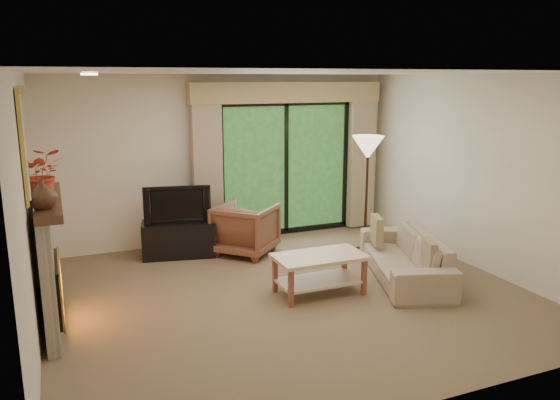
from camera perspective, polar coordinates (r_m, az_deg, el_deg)
name	(u,v)px	position (r m, az deg, el deg)	size (l,w,h in m)	color
floor	(290,294)	(6.66, 1.01, -9.80)	(5.50, 5.50, 0.00)	#796047
ceiling	(290,73)	(6.16, 1.10, 13.17)	(5.50, 5.50, 0.00)	white
wall_back	(226,159)	(8.60, -5.67, 4.27)	(5.00, 5.00, 0.00)	beige
wall_front	(426,250)	(4.19, 14.98, -5.08)	(5.00, 5.00, 0.00)	beige
wall_left	(29,210)	(5.78, -24.78, -0.96)	(5.00, 5.00, 0.00)	beige
wall_right	(478,173)	(7.79, 19.94, 2.70)	(5.00, 5.00, 0.00)	beige
fireplace	(48,263)	(6.13, -23.07, -6.06)	(0.24, 1.70, 1.37)	gray
mirror	(26,140)	(5.87, -24.97, 5.67)	(0.07, 1.45, 1.02)	gold
sliding_door	(286,168)	(8.92, 0.61, 3.33)	(2.26, 0.10, 2.16)	black
curtain_left	(207,168)	(8.37, -7.63, 3.29)	(0.45, 0.18, 2.35)	tan
curtain_right	(361,159)	(9.42, 8.47, 4.31)	(0.45, 0.18, 2.35)	tan
cornice	(288,92)	(8.72, 0.87, 11.17)	(3.20, 0.24, 0.32)	tan
media_console	(179,239)	(8.08, -10.54, -4.01)	(1.03, 0.46, 0.52)	black
tv	(177,203)	(7.95, -10.69, -0.35)	(0.94, 0.12, 0.54)	black
armchair	(246,229)	(8.04, -3.61, -3.04)	(0.80, 0.82, 0.75)	brown
sofa	(405,256)	(7.28, 12.89, -5.71)	(1.99, 0.78, 0.58)	tan
pillow_near	(429,255)	(6.75, 15.32, -5.54)	(0.09, 0.35, 0.35)	brown
pillow_far	(377,230)	(7.64, 10.08, -3.10)	(0.10, 0.38, 0.38)	brown
coffee_table	(319,274)	(6.61, 4.12, -7.75)	(1.08, 0.59, 0.49)	beige
floor_lamp	(366,195)	(8.11, 9.00, 0.54)	(0.46, 0.46, 1.73)	#FFF6CF
vase	(42,194)	(5.44, -23.60, 0.58)	(0.26, 0.26, 0.27)	#422A1B
branches	(41,173)	(5.87, -23.66, 2.56)	(0.46, 0.39, 0.51)	#C13E20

